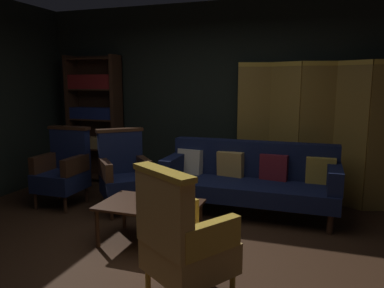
{
  "coord_description": "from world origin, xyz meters",
  "views": [
    {
      "loc": [
        1.29,
        -3.04,
        1.63
      ],
      "look_at": [
        0.0,
        0.8,
        0.95
      ],
      "focal_mm": 34.56,
      "sensor_mm": 36.0,
      "label": 1
    }
  ],
  "objects": [
    {
      "name": "book_green_cloth",
      "position": [
        -0.24,
        0.19,
        0.48
      ],
      "size": [
        0.22,
        0.15,
        0.03
      ],
      "primitive_type": "cube",
      "rotation": [
        0.0,
        0.0,
        -0.0
      ],
      "color": "#1E4C28",
      "rests_on": "book_navy_cloth"
    },
    {
      "name": "armchair_wing_left",
      "position": [
        -1.86,
        0.96,
        0.49
      ],
      "size": [
        0.6,
        0.58,
        1.04
      ],
      "color": "#382114",
      "rests_on": "ground_plane"
    },
    {
      "name": "armchair_wing_right",
      "position": [
        -0.99,
        1.02,
        0.49
      ],
      "size": [
        0.82,
        0.82,
        1.04
      ],
      "color": "#382114",
      "rests_on": "ground_plane"
    },
    {
      "name": "bookshelf",
      "position": [
        -2.15,
        2.19,
        1.09
      ],
      "size": [
        0.9,
        0.32,
        2.05
      ],
      "color": "#382114",
      "rests_on": "ground_plane"
    },
    {
      "name": "book_navy_cloth",
      "position": [
        -0.24,
        0.19,
        0.44
      ],
      "size": [
        0.22,
        0.18,
        0.04
      ],
      "primitive_type": "cube",
      "rotation": [
        0.0,
        0.0,
        0.15
      ],
      "color": "navy",
      "rests_on": "coffee_table"
    },
    {
      "name": "ground_plane",
      "position": [
        0.0,
        0.0,
        0.0
      ],
      "size": [
        10.0,
        10.0,
        0.0
      ],
      "primitive_type": "plane",
      "color": "#331E11"
    },
    {
      "name": "velvet_couch",
      "position": [
        0.55,
        1.46,
        0.46
      ],
      "size": [
        2.12,
        0.78,
        0.88
      ],
      "color": "#382114",
      "rests_on": "ground_plane"
    },
    {
      "name": "armchair_gilt_accent",
      "position": [
        0.41,
        -0.63,
        0.49
      ],
      "size": [
        0.8,
        0.8,
        1.04
      ],
      "color": "gold",
      "rests_on": "ground_plane"
    },
    {
      "name": "folding_screen",
      "position": [
        1.3,
        2.12,
        0.99
      ],
      "size": [
        2.13,
        0.36,
        1.9
      ],
      "color": "olive",
      "rests_on": "ground_plane"
    },
    {
      "name": "back_wall",
      "position": [
        0.0,
        2.45,
        1.4
      ],
      "size": [
        7.2,
        0.1,
        2.8
      ],
      "primitive_type": "cube",
      "color": "black",
      "rests_on": "ground_plane"
    },
    {
      "name": "coffee_table",
      "position": [
        -0.25,
        0.21,
        0.37
      ],
      "size": [
        1.0,
        0.64,
        0.42
      ],
      "color": "#382114",
      "rests_on": "ground_plane"
    }
  ]
}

